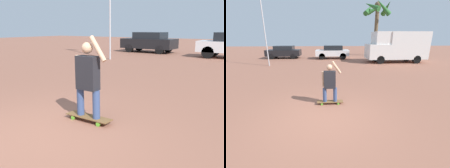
# 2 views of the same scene
# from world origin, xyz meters

# --- Properties ---
(ground_plane) EXTENTS (80.00, 80.00, 0.00)m
(ground_plane) POSITION_xyz_m (0.00, 0.00, 0.00)
(ground_plane) COLOR #935B47
(skateboard) EXTENTS (0.98, 0.26, 0.10)m
(skateboard) POSITION_xyz_m (0.20, 0.99, 0.08)
(skateboard) COLOR brown
(skateboard) RESTS_ON ground_plane
(person_skateboarder) EXTENTS (0.71, 0.22, 1.55)m
(person_skateboarder) POSITION_xyz_m (0.19, 0.99, 0.89)
(person_skateboarder) COLOR #384C7A
(person_skateboarder) RESTS_ON skateboard
(parked_car_black) EXTENTS (3.91, 1.78, 1.47)m
(parked_car_black) POSITION_xyz_m (-5.03, 14.41, 0.77)
(parked_car_black) COLOR black
(parked_car_black) RESTS_ON ground_plane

